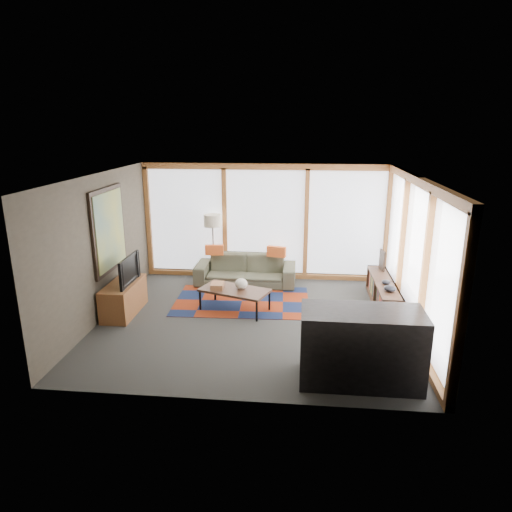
# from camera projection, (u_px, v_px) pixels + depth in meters

# --- Properties ---
(ground) EXTENTS (5.50, 5.50, 0.00)m
(ground) POSITION_uv_depth(u_px,v_px,m) (254.00, 320.00, 8.26)
(ground) COLOR #30302D
(ground) RESTS_ON ground
(room_envelope) EXTENTS (5.52, 5.02, 2.62)m
(room_envelope) POSITION_uv_depth(u_px,v_px,m) (284.00, 231.00, 8.31)
(room_envelope) COLOR #3B352C
(room_envelope) RESTS_ON ground
(rug) EXTENTS (2.71, 1.80, 0.01)m
(rug) POSITION_uv_depth(u_px,v_px,m) (242.00, 301.00, 9.14)
(rug) COLOR maroon
(rug) RESTS_ON ground
(sofa) EXTENTS (2.19, 0.86, 0.64)m
(sofa) POSITION_uv_depth(u_px,v_px,m) (246.00, 270.00, 10.07)
(sofa) COLOR #40402F
(sofa) RESTS_ON ground
(pillow_left) EXTENTS (0.41, 0.17, 0.22)m
(pillow_left) POSITION_uv_depth(u_px,v_px,m) (214.00, 250.00, 10.05)
(pillow_left) COLOR #DC5B23
(pillow_left) RESTS_ON sofa
(pillow_right) EXTENTS (0.43, 0.22, 0.23)m
(pillow_right) POSITION_uv_depth(u_px,v_px,m) (276.00, 252.00, 9.90)
(pillow_right) COLOR #DC5B23
(pillow_right) RESTS_ON sofa
(floor_lamp) EXTENTS (0.38, 0.38, 1.52)m
(floor_lamp) POSITION_uv_depth(u_px,v_px,m) (213.00, 248.00, 10.17)
(floor_lamp) COLOR #33261A
(floor_lamp) RESTS_ON ground
(coffee_table) EXTENTS (1.41, 1.03, 0.42)m
(coffee_table) POSITION_uv_depth(u_px,v_px,m) (235.00, 300.00, 8.65)
(coffee_table) COLOR #382017
(coffee_table) RESTS_ON ground
(book_stack) EXTENTS (0.25, 0.30, 0.10)m
(book_stack) POSITION_uv_depth(u_px,v_px,m) (217.00, 286.00, 8.64)
(book_stack) COLOR #9A603B
(book_stack) RESTS_ON coffee_table
(vase) EXTENTS (0.25, 0.25, 0.21)m
(vase) POSITION_uv_depth(u_px,v_px,m) (241.00, 284.00, 8.58)
(vase) COLOR beige
(vase) RESTS_ON coffee_table
(bookshelf) EXTENTS (0.37, 2.06, 0.51)m
(bookshelf) POSITION_uv_depth(u_px,v_px,m) (383.00, 294.00, 8.83)
(bookshelf) COLOR #382017
(bookshelf) RESTS_ON ground
(bowl_a) EXTENTS (0.23, 0.23, 0.11)m
(bowl_a) POSITION_uv_depth(u_px,v_px,m) (390.00, 288.00, 8.22)
(bowl_a) COLOR black
(bowl_a) RESTS_ON bookshelf
(bowl_b) EXTENTS (0.17, 0.17, 0.08)m
(bowl_b) POSITION_uv_depth(u_px,v_px,m) (386.00, 282.00, 8.59)
(bowl_b) COLOR black
(bowl_b) RESTS_ON bookshelf
(shelf_picture) EXTENTS (0.08, 0.32, 0.41)m
(shelf_picture) POSITION_uv_depth(u_px,v_px,m) (382.00, 260.00, 9.39)
(shelf_picture) COLOR black
(shelf_picture) RESTS_ON bookshelf
(tv_console) EXTENTS (0.50, 1.19, 0.59)m
(tv_console) POSITION_uv_depth(u_px,v_px,m) (124.00, 298.00, 8.50)
(tv_console) COLOR brown
(tv_console) RESTS_ON ground
(television) EXTENTS (0.13, 0.91, 0.52)m
(television) POSITION_uv_depth(u_px,v_px,m) (125.00, 270.00, 8.33)
(television) COLOR black
(television) RESTS_ON tv_console
(bar_counter) EXTENTS (1.64, 0.77, 1.04)m
(bar_counter) POSITION_uv_depth(u_px,v_px,m) (361.00, 347.00, 6.19)
(bar_counter) COLOR black
(bar_counter) RESTS_ON ground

